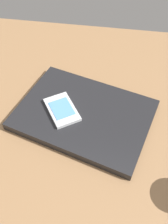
% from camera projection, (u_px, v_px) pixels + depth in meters
% --- Properties ---
extents(desk_surface, '(1.20, 0.80, 0.03)m').
position_uv_depth(desk_surface, '(72.00, 116.00, 0.67)').
color(desk_surface, olive).
rests_on(desk_surface, ground).
extents(laptop_closed, '(0.37, 0.31, 0.02)m').
position_uv_depth(laptop_closed, '(84.00, 115.00, 0.64)').
color(laptop_closed, black).
rests_on(laptop_closed, desk_surface).
extents(cell_phone_on_laptop, '(0.10, 0.11, 0.01)m').
position_uv_depth(cell_phone_on_laptop, '(62.00, 110.00, 0.63)').
color(cell_phone_on_laptop, silver).
rests_on(cell_phone_on_laptop, laptop_closed).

